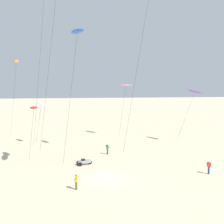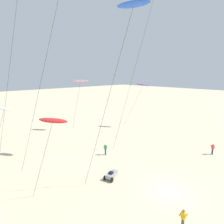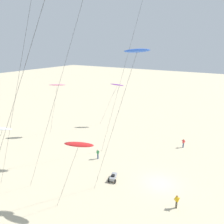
% 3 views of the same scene
% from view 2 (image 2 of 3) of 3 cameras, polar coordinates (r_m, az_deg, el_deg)
% --- Properties ---
extents(ground_plane, '(260.00, 260.00, 0.00)m').
position_cam_2_polar(ground_plane, '(21.52, 16.81, -21.86)').
color(ground_plane, beige).
extents(kite_pink, '(2.78, 3.64, 10.49)m').
position_cam_2_polar(kite_pink, '(39.00, -9.48, 9.21)').
color(kite_pink, pink).
rests_on(kite_pink, ground).
extents(kite_blue, '(3.29, 5.87, 17.52)m').
position_cam_2_polar(kite_blue, '(17.65, 6.36, 29.21)').
color(kite_blue, blue).
rests_on(kite_blue, ground).
extents(kite_red, '(2.18, 4.33, 8.11)m').
position_cam_2_polar(kite_red, '(16.58, -17.45, -2.51)').
color(kite_red, red).
rests_on(kite_red, ground).
extents(kite_purple, '(2.90, 5.02, 9.65)m').
position_cam_2_polar(kite_purple, '(41.46, 9.21, 8.01)').
color(kite_purple, purple).
rests_on(kite_purple, ground).
extents(kite_white, '(2.50, 4.10, 7.50)m').
position_cam_2_polar(kite_white, '(28.14, -29.81, 0.81)').
color(kite_white, white).
rests_on(kite_white, ground).
extents(kite_flyer_nearest, '(0.71, 0.72, 1.67)m').
position_cam_2_polar(kite_flyer_nearest, '(28.02, -1.98, -11.08)').
color(kite_flyer_nearest, navy).
rests_on(kite_flyer_nearest, ground).
extents(kite_flyer_middle, '(0.63, 0.65, 1.67)m').
position_cam_2_polar(kite_flyer_middle, '(17.32, 20.63, -27.82)').
color(kite_flyer_middle, '#4C4738').
rests_on(kite_flyer_middle, ground).
extents(kite_flyer_furthest, '(0.68, 0.67, 1.67)m').
position_cam_2_polar(kite_flyer_furthest, '(31.76, 28.04, -9.70)').
color(kite_flyer_furthest, navy).
rests_on(kite_flyer_furthest, ground).
extents(beach_buggy, '(2.13, 1.36, 0.82)m').
position_cam_2_polar(beach_buggy, '(22.57, -0.17, -18.34)').
color(beach_buggy, gray).
rests_on(beach_buggy, ground).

